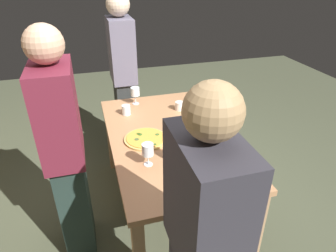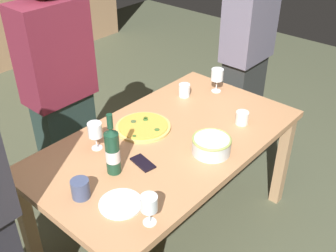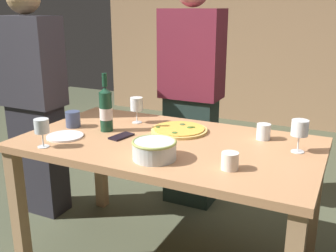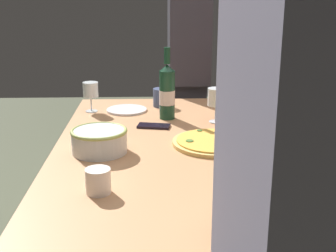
# 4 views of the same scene
# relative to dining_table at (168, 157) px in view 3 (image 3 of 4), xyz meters

# --- Properties ---
(dining_table) EXTENTS (1.60, 0.90, 0.75)m
(dining_table) POSITION_rel_dining_table_xyz_m (0.00, 0.00, 0.00)
(dining_table) COLOR tan
(dining_table) RESTS_ON ground
(brick_wall_back) EXTENTS (4.86, 0.16, 2.74)m
(brick_wall_back) POSITION_rel_dining_table_xyz_m (0.00, 3.20, 0.71)
(brick_wall_back) COLOR tan
(brick_wall_back) RESTS_ON ground
(pizza) EXTENTS (0.33, 0.33, 0.02)m
(pizza) POSITION_rel_dining_table_xyz_m (-0.02, 0.18, 0.10)
(pizza) COLOR #E0B763
(pizza) RESTS_ON dining_table
(serving_bowl) EXTENTS (0.22, 0.22, 0.09)m
(serving_bowl) POSITION_rel_dining_table_xyz_m (0.06, -0.26, 0.14)
(serving_bowl) COLOR silver
(serving_bowl) RESTS_ON dining_table
(wine_bottle) EXTENTS (0.07, 0.07, 0.34)m
(wine_bottle) POSITION_rel_dining_table_xyz_m (-0.40, 0.01, 0.22)
(wine_bottle) COLOR #19412B
(wine_bottle) RESTS_ON dining_table
(wine_glass_near_pizza) EXTENTS (0.08, 0.08, 0.16)m
(wine_glass_near_pizza) POSITION_rel_dining_table_xyz_m (-0.33, 0.23, 0.21)
(wine_glass_near_pizza) COLOR white
(wine_glass_near_pizza) RESTS_ON dining_table
(wine_glass_by_bottle) EXTENTS (0.08, 0.08, 0.15)m
(wine_glass_by_bottle) POSITION_rel_dining_table_xyz_m (-0.54, -0.37, 0.20)
(wine_glass_by_bottle) COLOR white
(wine_glass_by_bottle) RESTS_ON dining_table
(wine_glass_far_left) EXTENTS (0.08, 0.08, 0.17)m
(wine_glass_far_left) POSITION_rel_dining_table_xyz_m (0.66, 0.13, 0.21)
(wine_glass_far_left) COLOR white
(wine_glass_far_left) RESTS_ON dining_table
(cup_amber) EXTENTS (0.08, 0.08, 0.08)m
(cup_amber) POSITION_rel_dining_table_xyz_m (0.42, -0.23, 0.13)
(cup_amber) COLOR white
(cup_amber) RESTS_ON dining_table
(cup_ceramic) EXTENTS (0.09, 0.09, 0.10)m
(cup_ceramic) POSITION_rel_dining_table_xyz_m (-0.63, -0.01, 0.14)
(cup_ceramic) COLOR #404D70
(cup_ceramic) RESTS_ON dining_table
(cup_spare) EXTENTS (0.08, 0.08, 0.09)m
(cup_spare) POSITION_rel_dining_table_xyz_m (0.46, 0.25, 0.14)
(cup_spare) COLOR white
(cup_spare) RESTS_ON dining_table
(side_plate) EXTENTS (0.20, 0.20, 0.01)m
(side_plate) POSITION_rel_dining_table_xyz_m (-0.55, -0.19, 0.10)
(side_plate) COLOR white
(side_plate) RESTS_ON dining_table
(cell_phone) EXTENTS (0.10, 0.15, 0.01)m
(cell_phone) POSITION_rel_dining_table_xyz_m (-0.26, -0.05, 0.10)
(cell_phone) COLOR black
(cell_phone) RESTS_ON dining_table
(person_host) EXTENTS (0.42, 0.24, 1.61)m
(person_host) POSITION_rel_dining_table_xyz_m (-1.11, 0.16, 0.16)
(person_host) COLOR #2C2B33
(person_host) RESTS_ON ground
(person_guest_right) EXTENTS (0.43, 0.24, 1.66)m
(person_guest_right) POSITION_rel_dining_table_xyz_m (-0.18, 0.75, 0.19)
(person_guest_right) COLOR #23342F
(person_guest_right) RESTS_ON ground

